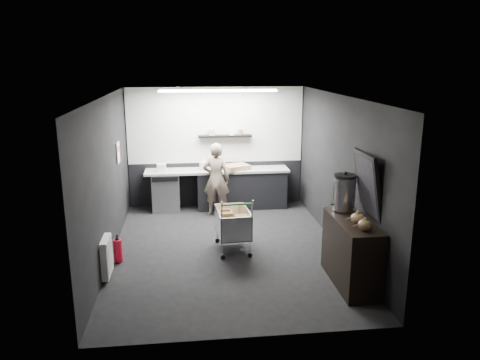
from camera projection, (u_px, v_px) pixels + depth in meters
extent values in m
plane|color=black|center=(227.00, 249.00, 8.35)|extent=(5.50, 5.50, 0.00)
plane|color=silver|center=(226.00, 96.00, 7.67)|extent=(5.50, 5.50, 0.00)
plane|color=black|center=(216.00, 147.00, 10.65)|extent=(5.50, 0.00, 5.50)
plane|color=black|center=(248.00, 234.00, 5.37)|extent=(5.50, 0.00, 5.50)
plane|color=black|center=(107.00, 179.00, 7.79)|extent=(0.00, 5.50, 5.50)
plane|color=black|center=(340.00, 173.00, 8.23)|extent=(0.00, 5.50, 5.50)
cube|color=silver|center=(216.00, 125.00, 10.51)|extent=(3.95, 0.02, 1.70)
cube|color=black|center=(217.00, 183.00, 10.85)|extent=(3.95, 0.02, 1.00)
cube|color=black|center=(225.00, 136.00, 10.48)|extent=(1.20, 0.22, 0.04)
cylinder|color=white|center=(277.00, 111.00, 10.58)|extent=(0.20, 0.03, 0.20)
cube|color=white|center=(118.00, 153.00, 8.99)|extent=(0.02, 0.30, 0.40)
cube|color=red|center=(118.00, 149.00, 8.97)|extent=(0.02, 0.22, 0.10)
cube|color=white|center=(106.00, 257.00, 7.18)|extent=(0.10, 0.50, 0.60)
cube|color=white|center=(218.00, 91.00, 9.46)|extent=(2.40, 0.20, 0.04)
cube|color=black|center=(242.00, 189.00, 10.63)|extent=(2.00, 0.56, 0.85)
cube|color=#A9A8A4|center=(217.00, 171.00, 10.46)|extent=(3.20, 0.60, 0.05)
cube|color=#9EA0A5|center=(166.00, 191.00, 10.44)|extent=(0.60, 0.58, 0.85)
cube|color=black|center=(165.00, 179.00, 10.06)|extent=(0.56, 0.02, 0.10)
imported|color=#B9A993|center=(216.00, 179.00, 10.04)|extent=(0.65, 0.50, 1.58)
cube|color=silver|center=(233.00, 233.00, 8.25)|extent=(0.59, 0.87, 0.02)
cube|color=silver|center=(218.00, 223.00, 8.17)|extent=(0.07, 0.84, 0.45)
cube|color=silver|center=(248.00, 221.00, 8.23)|extent=(0.07, 0.84, 0.45)
cube|color=silver|center=(235.00, 230.00, 7.80)|extent=(0.55, 0.05, 0.45)
cube|color=silver|center=(231.00, 215.00, 8.60)|extent=(0.55, 0.05, 0.45)
cylinder|color=silver|center=(221.00, 250.00, 7.90)|extent=(0.02, 0.02, 0.30)
cylinder|color=silver|center=(249.00, 249.00, 7.95)|extent=(0.02, 0.02, 0.30)
cylinder|color=silver|center=(218.00, 234.00, 8.63)|extent=(0.02, 0.02, 0.30)
cylinder|color=silver|center=(243.00, 233.00, 8.68)|extent=(0.02, 0.02, 0.30)
cylinder|color=#248539|center=(236.00, 204.00, 7.63)|extent=(0.55, 0.06, 0.03)
cube|color=brown|center=(226.00, 221.00, 8.29)|extent=(0.26, 0.31, 0.38)
cube|color=brown|center=(241.00, 226.00, 8.11)|extent=(0.23, 0.29, 0.34)
cylinder|color=black|center=(222.00, 257.00, 7.93)|extent=(0.08, 0.03, 0.08)
cylinder|color=black|center=(218.00, 240.00, 8.66)|extent=(0.08, 0.03, 0.08)
cylinder|color=black|center=(249.00, 256.00, 7.98)|extent=(0.08, 0.03, 0.08)
cylinder|color=black|center=(243.00, 239.00, 8.71)|extent=(0.08, 0.03, 0.08)
cube|color=black|center=(351.00, 252.00, 6.97)|extent=(0.50, 1.34, 1.01)
cylinder|color=silver|center=(344.00, 194.00, 7.20)|extent=(0.34, 0.34, 0.51)
cylinder|color=black|center=(345.00, 176.00, 7.13)|extent=(0.34, 0.34, 0.04)
sphere|color=black|center=(345.00, 173.00, 7.12)|extent=(0.06, 0.06, 0.06)
ellipsoid|color=brown|center=(358.00, 218.00, 6.66)|extent=(0.20, 0.20, 0.16)
ellipsoid|color=brown|center=(365.00, 225.00, 6.39)|extent=(0.20, 0.20, 0.16)
cube|color=black|center=(368.00, 186.00, 6.79)|extent=(0.22, 0.78, 1.00)
cube|color=black|center=(366.00, 186.00, 6.79)|extent=(0.16, 0.67, 0.86)
cylinder|color=red|center=(118.00, 250.00, 7.76)|extent=(0.14, 0.14, 0.38)
cone|color=black|center=(117.00, 238.00, 7.71)|extent=(0.10, 0.10, 0.06)
cylinder|color=black|center=(117.00, 236.00, 7.70)|extent=(0.03, 0.03, 0.06)
cube|color=#A08355|center=(236.00, 167.00, 10.43)|extent=(0.66, 0.59, 0.11)
cylinder|color=silver|center=(204.00, 166.00, 10.39)|extent=(0.18, 0.18, 0.18)
cube|color=white|center=(162.00, 168.00, 10.24)|extent=(0.19, 0.15, 0.17)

